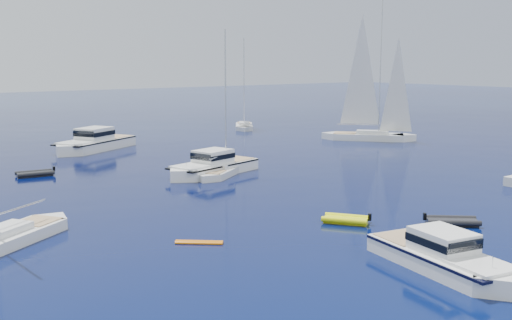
{
  "coord_description": "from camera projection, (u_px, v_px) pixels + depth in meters",
  "views": [
    {
      "loc": [
        -31.47,
        -13.36,
        10.44
      ],
      "look_at": [
        -0.48,
        26.85,
        2.2
      ],
      "focal_mm": 42.92,
      "sensor_mm": 36.0,
      "label": 1
    }
  ],
  "objects": [
    {
      "name": "tender_grey_far",
      "position": [
        35.0,
        176.0,
        56.11
      ],
      "size": [
        3.66,
        2.36,
        0.95
      ],
      "primitive_type": null,
      "rotation": [
        0.0,
        0.0,
        1.43
      ],
      "color": "black",
      "rests_on": "ground"
    },
    {
      "name": "sailboat_centre",
      "position": [
        222.0,
        174.0,
        56.9
      ],
      "size": [
        9.21,
        7.21,
        13.84
      ],
      "primitive_type": null,
      "rotation": [
        0.0,
        0.0,
        5.29
      ],
      "color": "silver",
      "rests_on": "ground"
    },
    {
      "name": "tender_yellow",
      "position": [
        346.0,
        223.0,
        39.85
      ],
      "size": [
        3.18,
        3.56,
        0.95
      ],
      "primitive_type": null,
      "rotation": [
        0.0,
        0.0,
        0.58
      ],
      "color": "#E8F20E",
      "rests_on": "ground"
    },
    {
      "name": "tender_grey_near",
      "position": [
        452.0,
        225.0,
        39.4
      ],
      "size": [
        3.9,
        3.77,
        0.95
      ],
      "primitive_type": null,
      "rotation": [
        0.0,
        0.0,
        3.98
      ],
      "color": "black",
      "rests_on": "ground"
    },
    {
      "name": "motor_cruiser_left",
      "position": [
        444.0,
        270.0,
        30.83
      ],
      "size": [
        4.9,
        10.32,
        2.6
      ],
      "primitive_type": null,
      "rotation": [
        0.0,
        0.0,
        2.95
      ],
      "color": "white",
      "rests_on": "ground"
    },
    {
      "name": "motor_cruiser_distant",
      "position": [
        94.0,
        150.0,
        72.37
      ],
      "size": [
        13.27,
        9.75,
        3.4
      ],
      "primitive_type": null,
      "rotation": [
        0.0,
        0.0,
        2.08
      ],
      "color": "silver",
      "rests_on": "ground"
    },
    {
      "name": "kayak_orange",
      "position": [
        199.0,
        243.0,
        35.4
      ],
      "size": [
        2.45,
        2.25,
        0.3
      ],
      "primitive_type": null,
      "rotation": [
        0.0,
        0.0,
        0.85
      ],
      "color": "orange",
      "rests_on": "ground"
    },
    {
      "name": "motor_cruiser_centre",
      "position": [
        211.0,
        174.0,
        57.0
      ],
      "size": [
        11.6,
        6.09,
        2.91
      ],
      "primitive_type": null,
      "rotation": [
        0.0,
        0.0,
        1.83
      ],
      "color": "white",
      "rests_on": "ground"
    },
    {
      "name": "sailboat_sails_far",
      "position": [
        244.0,
        128.0,
        95.66
      ],
      "size": [
        7.82,
        9.44,
        14.42
      ],
      "primitive_type": null,
      "rotation": [
        0.0,
        0.0,
        2.51
      ],
      "color": "silver",
      "rests_on": "ground"
    },
    {
      "name": "sailboat_sails_r",
      "position": [
        368.0,
        140.0,
        81.72
      ],
      "size": [
        10.95,
        12.16,
        19.14
      ],
      "primitive_type": null,
      "rotation": [
        0.0,
        0.0,
        3.84
      ],
      "color": "white",
      "rests_on": "ground"
    },
    {
      "name": "sailboat_mid_l",
      "position": [
        9.0,
        243.0,
        35.43
      ],
      "size": [
        10.18,
        7.88,
        15.25
      ],
      "primitive_type": null,
      "rotation": [
        0.0,
        0.0,
        2.14
      ],
      "color": "silver",
      "rests_on": "ground"
    }
  ]
}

